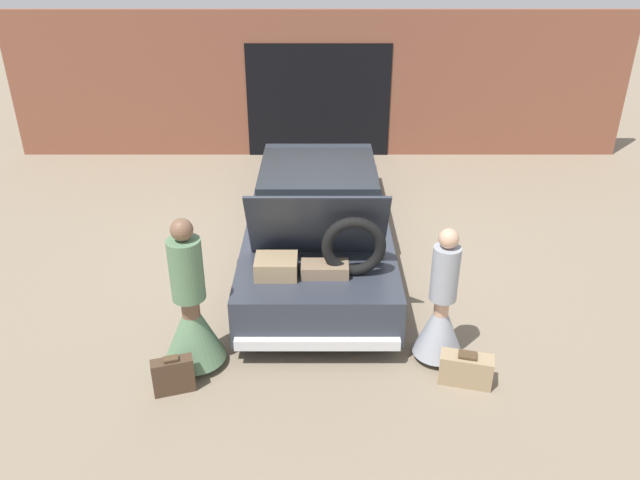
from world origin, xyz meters
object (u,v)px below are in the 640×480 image
object	(u,v)px
person_right	(443,314)
car	(321,216)
person_left	(194,315)
suitcase_beside_right_person	(468,370)
suitcase_beside_left_person	(176,375)

from	to	relation	value
person_right	car	bearing A→B (deg)	29.35
car	person_right	xyz separation A→B (m)	(1.31, -2.47, 0.01)
car	person_right	size ratio (longest dim) A/B	3.34
person_left	person_right	distance (m)	2.62
person_right	suitcase_beside_right_person	bearing A→B (deg)	-151.10
person_left	suitcase_beside_right_person	distance (m)	2.89
person_right	suitcase_beside_left_person	world-z (taller)	person_right
car	suitcase_beside_right_person	size ratio (longest dim) A/B	9.14
suitcase_beside_right_person	person_left	bearing A→B (deg)	173.65
car	person_left	distance (m)	2.89
suitcase_beside_left_person	car	bearing A→B (deg)	64.32
person_right	suitcase_beside_right_person	size ratio (longest dim) A/B	2.74
car	suitcase_beside_left_person	bearing A→B (deg)	-115.68
car	person_right	world-z (taller)	car
car	suitcase_beside_right_person	bearing A→B (deg)	-62.13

